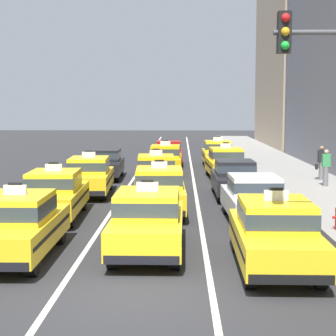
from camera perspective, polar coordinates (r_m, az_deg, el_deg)
ground_plane at (r=11.79m, az=-3.46°, el=-12.80°), size 160.00×160.00×0.00m
lane_stripe_left_center at (r=31.45m, az=-3.31°, el=-0.79°), size 0.14×80.00×0.01m
lane_stripe_center_right at (r=31.35m, az=2.53°, el=-0.80°), size 0.14×80.00×0.01m
sidewalk_curb at (r=27.10m, az=14.67°, el=-1.96°), size 4.00×90.00×0.15m
taxi_left_nearest at (r=14.80m, az=-14.96°, el=-5.53°), size 1.86×4.58×1.96m
taxi_left_second at (r=19.74m, az=-11.36°, el=-2.52°), size 1.99×4.63×1.96m
taxi_left_third at (r=24.65m, az=-7.95°, el=-0.73°), size 2.03×4.64×1.96m
sedan_left_fourth at (r=30.21m, az=-6.37°, el=0.51°), size 1.90×4.35×1.58m
taxi_center_nearest at (r=14.83m, az=-2.05°, el=-5.29°), size 1.85×4.57×1.96m
taxi_center_second at (r=20.21m, az=-0.87°, el=-2.20°), size 1.94×4.61×1.96m
taxi_center_third at (r=25.49m, az=-1.22°, el=-0.44°), size 2.04×4.64×1.96m
taxi_center_fourth at (r=31.94m, az=-0.26°, el=0.91°), size 1.84×4.57×1.96m
sedan_center_fifth at (r=37.23m, az=0.06°, el=1.62°), size 1.81×4.32×1.58m
taxi_right_nearest at (r=13.66m, az=10.71°, el=-6.41°), size 1.86×4.58×1.96m
sedan_right_second at (r=18.95m, az=8.64°, el=-2.93°), size 1.90×4.36×1.58m
sedan_right_third at (r=24.08m, az=6.74°, el=-0.95°), size 1.81×4.32×1.58m
taxi_right_fourth at (r=30.15m, az=5.82°, el=0.56°), size 2.03×4.64×1.96m
taxi_right_fifth at (r=36.22m, az=5.02°, el=1.52°), size 1.87×4.58×1.96m
pedestrian_mid_block at (r=29.42m, az=15.20°, el=0.50°), size 0.47×0.24×1.72m
pedestrian_by_storefront at (r=27.17m, az=15.65°, el=0.04°), size 0.36×0.24×1.71m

